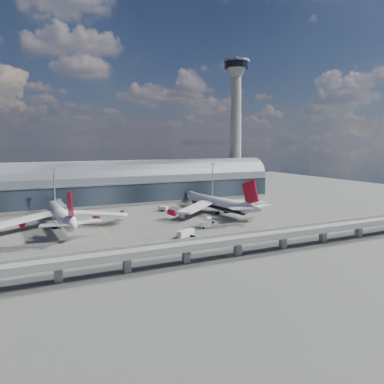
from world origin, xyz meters
name	(u,v)px	position (x,y,z in m)	size (l,w,h in m)	color
ground	(176,225)	(0.00, 0.00, 0.00)	(500.00, 500.00, 0.00)	#474744
taxi_lines	(160,216)	(0.00, 22.11, 0.01)	(200.00, 80.12, 0.01)	gold
terminal	(130,185)	(0.00, 77.99, 11.34)	(200.00, 30.00, 28.00)	#1D2730
control_tower	(236,127)	(85.00, 83.00, 51.64)	(19.00, 19.00, 103.00)	gray
guideway	(238,240)	(0.00, -55.00, 5.29)	(220.00, 8.50, 7.20)	gray
floodlight_mast_left	(54,190)	(-50.00, 55.00, 13.63)	(3.00, 0.70, 25.70)	gray
floodlight_mast_right	(213,182)	(50.00, 55.00, 13.63)	(3.00, 0.70, 25.70)	gray
airliner_left	(61,215)	(-51.17, 17.20, 5.96)	(65.13, 68.41, 20.85)	white
airliner_right	(219,203)	(33.70, 17.05, 5.54)	(64.20, 67.16, 21.35)	white
jet_bridge_left	(60,205)	(-47.77, 53.12, 5.18)	(4.40, 28.00, 7.25)	gray
jet_bridge_right	(198,196)	(36.92, 51.18, 5.18)	(4.40, 32.00, 7.25)	gray
service_truck_1	(206,225)	(9.58, -12.29, 1.45)	(5.37, 3.45, 2.87)	silver
service_truck_2	(186,233)	(-6.10, -24.30, 1.63)	(8.86, 5.87, 3.12)	silver
service_truck_3	(209,220)	(16.15, -3.53, 1.37)	(4.46, 5.91, 2.68)	silver
service_truck_4	(181,216)	(8.32, 12.92, 1.25)	(2.20, 4.31, 2.48)	silver
service_truck_5	(163,208)	(7.62, 37.36, 1.42)	(4.83, 6.09, 2.79)	silver
cargo_train_0	(124,252)	(-36.33, -37.64, 0.94)	(8.17, 4.31, 1.80)	gray
cargo_train_1	(245,238)	(14.33, -38.43, 0.86)	(12.33, 5.42, 1.66)	gray
cargo_train_2	(311,227)	(52.96, -34.60, 0.90)	(7.87, 3.81, 1.73)	gray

